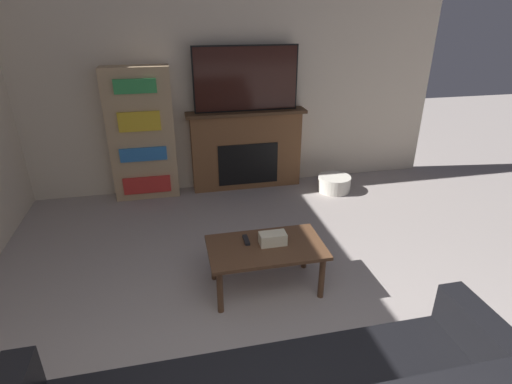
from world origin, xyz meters
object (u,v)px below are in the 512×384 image
at_px(coffee_table, 266,252).
at_px(storage_basket, 334,183).
at_px(tv, 246,79).
at_px(bookshelf, 142,135).
at_px(fireplace, 247,149).

xyz_separation_m(coffee_table, storage_basket, (1.36, 1.78, -0.26)).
xyz_separation_m(tv, storage_basket, (1.10, -0.38, -1.32)).
relative_size(tv, storage_basket, 3.04).
bearing_deg(bookshelf, storage_basket, -8.93).
bearing_deg(fireplace, coffee_table, -96.93).
distance_m(fireplace, tv, 0.90).
xyz_separation_m(tv, coffee_table, (-0.26, -2.16, -1.06)).
bearing_deg(coffee_table, storage_basket, 52.59).
relative_size(coffee_table, bookshelf, 0.60).
distance_m(tv, bookshelf, 1.44).
distance_m(coffee_table, bookshelf, 2.43).
height_order(coffee_table, bookshelf, bookshelf).
bearing_deg(coffee_table, bookshelf, 115.56).
bearing_deg(tv, fireplace, 90.00).
bearing_deg(coffee_table, fireplace, 83.07).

